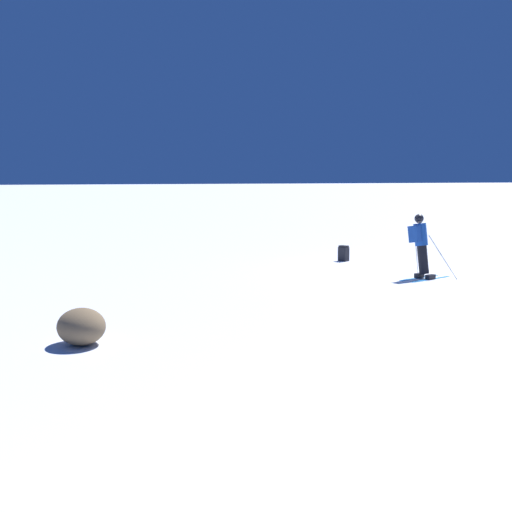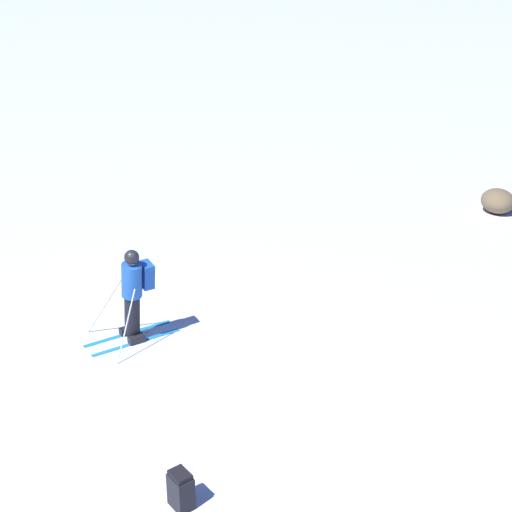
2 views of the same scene
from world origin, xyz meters
TOP-DOWN VIEW (x-y plane):
  - ground_plane at (0.00, 0.00)m, footprint 300.00×300.00m
  - skier at (-1.25, 0.09)m, footprint 1.37×1.66m
  - spare_backpack at (2.79, 0.63)m, footprint 0.37×0.34m
  - exposed_boulder_0 at (-6.46, 9.10)m, footprint 0.94×0.80m

SIDE VIEW (x-z plane):
  - ground_plane at x=0.00m, z-range 0.00..0.00m
  - spare_backpack at x=2.79m, z-range -0.01..0.49m
  - exposed_boulder_0 at x=-6.46m, z-range 0.00..0.61m
  - skier at x=-1.25m, z-range 0.09..1.84m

